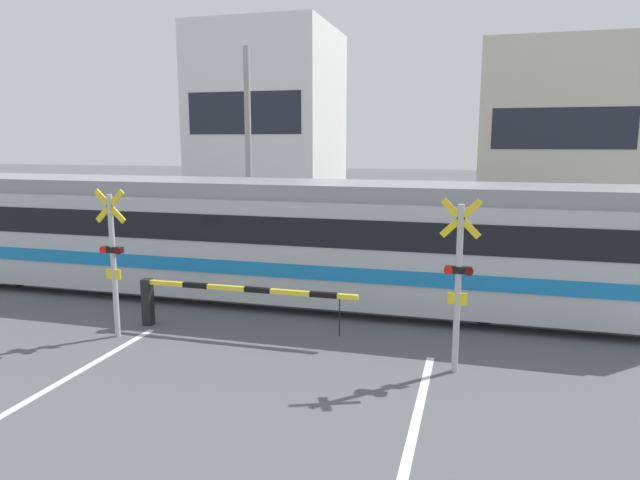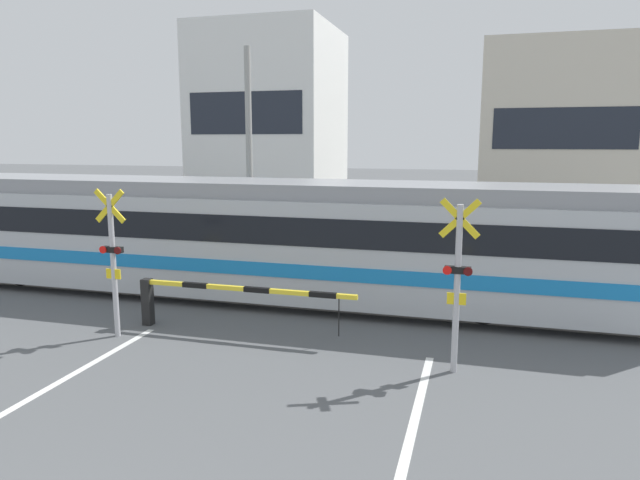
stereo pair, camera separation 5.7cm
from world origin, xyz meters
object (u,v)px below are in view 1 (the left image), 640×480
(commuter_train, at_px, (235,234))
(pedestrian, at_px, (333,231))
(crossing_barrier_near, at_px, (206,295))
(crossing_signal_left, at_px, (113,257))
(crossing_signal_right, at_px, (458,278))
(crossing_barrier_far, at_px, (408,254))

(commuter_train, distance_m, pedestrian, 5.71)
(crossing_barrier_near, xyz_separation_m, crossing_signal_left, (-1.60, -0.83, 0.89))
(crossing_signal_left, distance_m, pedestrian, 9.44)
(crossing_signal_right, bearing_deg, commuter_train, 147.70)
(crossing_signal_right, distance_m, pedestrian, 10.23)
(crossing_barrier_near, relative_size, crossing_barrier_far, 1.00)
(commuter_train, bearing_deg, crossing_barrier_far, 34.59)
(crossing_barrier_far, xyz_separation_m, crossing_signal_right, (1.60, -6.41, 0.89))
(crossing_signal_right, xyz_separation_m, pedestrian, (-4.52, 9.14, -0.76))
(crossing_barrier_near, distance_m, pedestrian, 8.34)
(crossing_signal_right, relative_size, pedestrian, 1.90)
(commuter_train, height_order, pedestrian, commuter_train)
(commuter_train, bearing_deg, crossing_signal_right, -32.30)
(crossing_signal_left, height_order, crossing_signal_right, same)
(crossing_barrier_near, relative_size, pedestrian, 2.98)
(commuter_train, bearing_deg, crossing_signal_left, -106.49)
(crossing_signal_left, xyz_separation_m, pedestrian, (2.22, 9.14, -0.76))
(crossing_barrier_far, relative_size, crossing_signal_left, 1.57)
(crossing_signal_left, bearing_deg, crossing_barrier_far, 51.23)
(crossing_barrier_near, height_order, crossing_signal_right, crossing_signal_right)
(commuter_train, height_order, crossing_signal_left, crossing_signal_left)
(crossing_barrier_far, relative_size, crossing_signal_right, 1.57)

